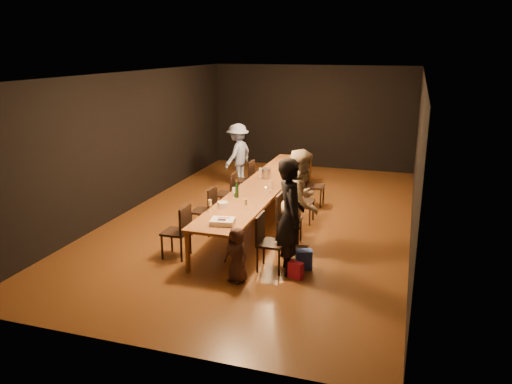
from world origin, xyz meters
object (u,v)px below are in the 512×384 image
(child, at_px, (237,255))
(ice_bucket, at_px, (266,173))
(chair_right_0, at_px, (271,243))
(chair_left_0, at_px, (176,231))
(chair_right_2, at_px, (303,201))
(chair_left_1, at_px, (204,210))
(birthday_cake, at_px, (223,222))
(chair_left_2, at_px, (226,194))
(chair_left_3, at_px, (244,180))
(chair_right_1, at_px, (289,219))
(woman_birthday, at_px, (290,216))
(man_blue, at_px, (238,154))
(woman_tan, at_px, (301,202))
(table, at_px, (264,186))
(chair_right_3, at_px, (315,186))
(champagne_bottle, at_px, (236,189))
(plate_stack, at_px, (223,205))

(child, relative_size, ice_bucket, 4.13)
(chair_right_0, distance_m, chair_left_0, 1.70)
(chair_right_2, bearing_deg, chair_left_1, -54.78)
(chair_left_0, height_order, birthday_cake, chair_left_0)
(chair_left_2, relative_size, chair_left_3, 1.00)
(chair_left_1, bearing_deg, child, -143.44)
(chair_right_1, relative_size, woman_birthday, 0.50)
(chair_left_0, xyz_separation_m, chair_left_2, (0.00, 2.40, 0.00))
(man_blue, bearing_deg, woman_tan, 45.26)
(table, bearing_deg, man_blue, 120.66)
(chair_right_3, xyz_separation_m, child, (-0.39, -4.16, -0.03))
(man_blue, xyz_separation_m, champagne_bottle, (1.21, -3.49, 0.12))
(chair_right_3, distance_m, child, 4.18)
(plate_stack, bearing_deg, chair_right_1, 27.05)
(chair_left_1, height_order, ice_bucket, ice_bucket)
(woman_birthday, distance_m, man_blue, 5.44)
(chair_right_3, relative_size, ice_bucket, 4.40)
(chair_left_1, bearing_deg, chair_left_3, 0.00)
(chair_right_3, xyz_separation_m, birthday_cake, (-0.78, -3.75, 0.33))
(man_blue, distance_m, champagne_bottle, 3.70)
(chair_left_2, xyz_separation_m, ice_bucket, (0.76, 0.48, 0.39))
(chair_right_2, distance_m, child, 2.99)
(chair_left_3, height_order, child, chair_left_3)
(ice_bucket, bearing_deg, champagne_bottle, -94.54)
(man_blue, distance_m, plate_stack, 4.32)
(table, relative_size, chair_left_0, 6.45)
(woman_tan, bearing_deg, child, 162.18)
(table, distance_m, man_blue, 2.80)
(woman_tan, relative_size, man_blue, 1.15)
(chair_right_1, xyz_separation_m, chair_left_2, (-1.70, 1.20, 0.00))
(chair_right_0, relative_size, chair_left_0, 1.00)
(chair_left_0, bearing_deg, plate_stack, -43.70)
(table, height_order, man_blue, man_blue)
(child, bearing_deg, chair_right_2, 106.34)
(chair_right_2, relative_size, chair_left_1, 1.00)
(birthday_cake, bearing_deg, man_blue, 97.46)
(woman_tan, bearing_deg, chair_left_0, 121.04)
(chair_right_2, bearing_deg, plate_stack, -31.67)
(chair_right_1, xyz_separation_m, woman_tan, (0.30, -0.38, 0.46))
(birthday_cake, bearing_deg, table, 82.29)
(chair_left_2, relative_size, birthday_cake, 2.21)
(chair_left_1, xyz_separation_m, ice_bucket, (0.76, 1.68, 0.39))
(chair_right_3, bearing_deg, chair_left_1, -35.31)
(man_blue, height_order, champagne_bottle, man_blue)
(chair_right_1, height_order, plate_stack, chair_right_1)
(man_blue, xyz_separation_m, plate_stack, (1.20, -4.16, 0.00))
(chair_left_0, height_order, woman_tan, woman_tan)
(chair_left_1, height_order, man_blue, man_blue)
(champagne_bottle, bearing_deg, chair_left_2, 120.42)
(chair_right_3, bearing_deg, champagne_bottle, -24.92)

